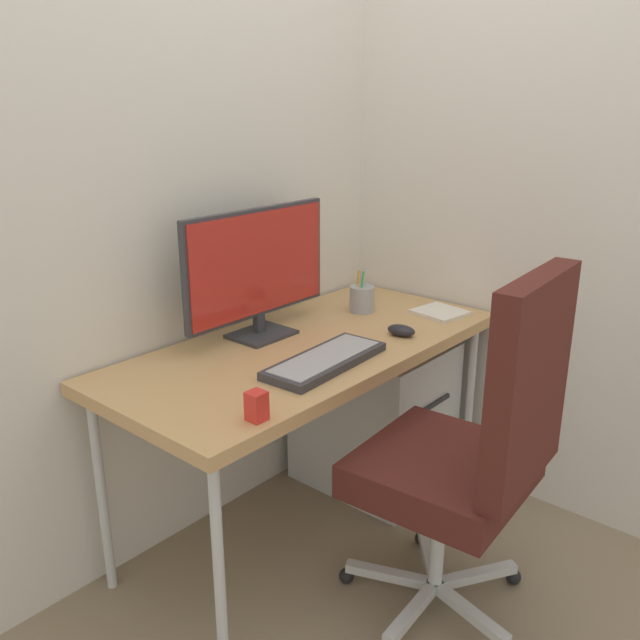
# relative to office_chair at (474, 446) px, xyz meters

# --- Properties ---
(ground_plane) EXTENTS (8.00, 8.00, 0.00)m
(ground_plane) POSITION_rel_office_chair_xyz_m (0.03, 0.65, -0.58)
(ground_plane) COLOR gray
(wall_back) EXTENTS (3.22, 0.04, 2.80)m
(wall_back) POSITION_rel_office_chair_xyz_m (0.03, 1.01, 0.82)
(wall_back) COLOR silver
(wall_back) RESTS_ON ground_plane
(wall_side_right) EXTENTS (0.04, 2.45, 2.80)m
(wall_side_right) POSITION_rel_office_chair_xyz_m (0.77, 0.39, 0.82)
(wall_side_right) COLOR silver
(wall_side_right) RESTS_ON ground_plane
(desk) EXTENTS (1.42, 0.66, 0.72)m
(desk) POSITION_rel_office_chair_xyz_m (0.03, 0.65, 0.10)
(desk) COLOR tan
(desk) RESTS_ON ground_plane
(office_chair) EXTENTS (0.58, 0.59, 1.09)m
(office_chair) POSITION_rel_office_chair_xyz_m (0.00, 0.00, 0.00)
(office_chair) COLOR black
(office_chair) RESTS_ON ground_plane
(filing_cabinet) EXTENTS (0.44, 0.55, 0.60)m
(filing_cabinet) POSITION_rel_office_chair_xyz_m (0.45, 0.67, -0.28)
(filing_cabinet) COLOR silver
(filing_cabinet) RESTS_ON ground_plane
(monitor) EXTENTS (0.62, 0.16, 0.44)m
(monitor) POSITION_rel_office_chair_xyz_m (-0.02, 0.82, 0.38)
(monitor) COLOR #333338
(monitor) RESTS_ON desk
(keyboard) EXTENTS (0.45, 0.19, 0.03)m
(keyboard) POSITION_rel_office_chair_xyz_m (-0.08, 0.48, 0.15)
(keyboard) COLOR #333338
(keyboard) RESTS_ON desk
(mouse) EXTENTS (0.07, 0.11, 0.04)m
(mouse) POSITION_rel_office_chair_xyz_m (0.29, 0.45, 0.16)
(mouse) COLOR black
(mouse) RESTS_ON desk
(pen_holder) EXTENTS (0.10, 0.10, 0.17)m
(pen_holder) POSITION_rel_office_chair_xyz_m (0.42, 0.72, 0.19)
(pen_holder) COLOR #9EA0A5
(pen_holder) RESTS_ON desk
(notebook) EXTENTS (0.19, 0.20, 0.02)m
(notebook) POSITION_rel_office_chair_xyz_m (0.59, 0.47, 0.15)
(notebook) COLOR silver
(notebook) RESTS_ON desk
(desk_clamp_accessory) EXTENTS (0.05, 0.05, 0.08)m
(desk_clamp_accessory) POSITION_rel_office_chair_xyz_m (-0.47, 0.37, 0.18)
(desk_clamp_accessory) COLOR red
(desk_clamp_accessory) RESTS_ON desk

